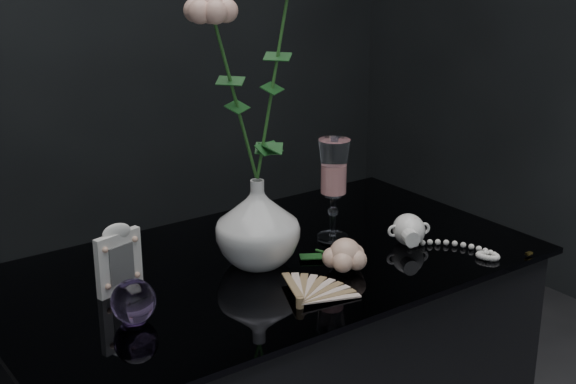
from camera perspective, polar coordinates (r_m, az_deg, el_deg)
vase at (r=1.51m, az=-2.17°, el=-2.20°), size 0.18×0.18×0.17m
wine_glass at (r=1.62m, az=3.25°, el=0.14°), size 0.08×0.08×0.21m
picture_frame at (r=1.43m, az=-11.97°, el=-4.60°), size 0.11×0.09×0.13m
paperweight at (r=1.33m, az=-10.94°, el=-7.64°), size 0.09×0.09×0.07m
paper_fan at (r=1.36m, az=0.85°, el=-7.78°), size 0.26×0.22×0.02m
loose_rose at (r=1.50m, az=4.09°, el=-4.46°), size 0.16×0.20×0.06m
pearl_jar at (r=1.64m, az=8.60°, el=-2.57°), size 0.29×0.30×0.07m
roses at (r=1.43m, az=-2.21°, el=9.07°), size 0.24×0.11×0.46m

